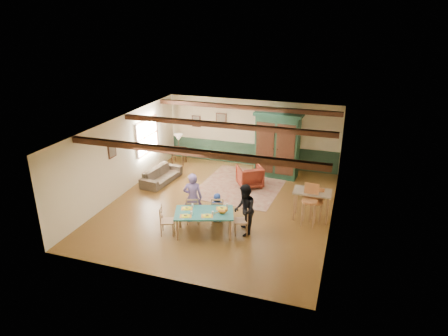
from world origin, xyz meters
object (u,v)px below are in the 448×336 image
(dining_chair_far_right, at_px, (217,209))
(sofa, at_px, (162,175))
(person_man, at_px, (193,198))
(person_woman, at_px, (245,210))
(person_child, at_px, (217,208))
(armchair, at_px, (250,176))
(armoire, at_px, (277,145))
(dining_chair_end_right, at_px, (241,220))
(dining_chair_end_left, at_px, (167,220))
(bar_stool_right, at_px, (316,206))
(dining_chair_far_left, at_px, (193,210))
(dining_table, at_px, (204,223))
(end_table, at_px, (179,156))
(bar_stool_left, at_px, (309,206))
(table_lamp, at_px, (178,141))
(counter_table, at_px, (311,205))
(cat, at_px, (222,211))

(dining_chair_far_right, distance_m, sofa, 3.73)
(person_man, bearing_deg, person_woman, 154.13)
(person_child, distance_m, armchair, 2.83)
(armoire, bearing_deg, dining_chair_end_right, -87.46)
(dining_chair_end_left, xyz_separation_m, sofa, (-1.85, 3.32, -0.16))
(armoire, bearing_deg, bar_stool_right, -56.26)
(dining_chair_far_left, distance_m, dining_chair_end_left, 0.94)
(dining_chair_end_left, relative_size, armchair, 1.01)
(dining_table, bearing_deg, person_child, 82.22)
(armchair, bearing_deg, dining_chair_end_left, 38.87)
(person_woman, bearing_deg, dining_chair_end_left, -90.00)
(end_table, bearing_deg, dining_chair_end_left, -69.00)
(person_man, distance_m, bar_stool_left, 3.42)
(dining_chair_end_right, bearing_deg, person_man, -117.30)
(table_lamp, bearing_deg, person_child, -52.97)
(armchair, height_order, end_table, armchair)
(bar_stool_right, bearing_deg, dining_chair_far_left, -156.82)
(dining_table, relative_size, dining_chair_far_right, 1.89)
(dining_table, distance_m, dining_chair_end_right, 1.04)
(person_man, height_order, sofa, person_man)
(bar_stool_left, bearing_deg, end_table, 151.32)
(dining_table, xyz_separation_m, bar_stool_left, (2.73, 1.43, 0.29))
(counter_table, distance_m, bar_stool_left, 0.44)
(bar_stool_right, bearing_deg, person_child, -158.13)
(dining_chair_far_left, xyz_separation_m, dining_chair_far_right, (0.68, 0.23, 0.00))
(dining_chair_end_left, distance_m, bar_stool_left, 4.12)
(dining_chair_far_left, bearing_deg, dining_chair_end_right, 155.08)
(person_man, relative_size, bar_stool_left, 1.23)
(person_man, bearing_deg, counter_table, -177.93)
(table_lamp, height_order, counter_table, table_lamp)
(table_lamp, xyz_separation_m, counter_table, (5.76, -3.09, -0.51))
(counter_table, distance_m, bar_stool_right, 0.21)
(dining_table, distance_m, dining_chair_far_left, 0.75)
(dining_chair_end_right, relative_size, armoire, 0.35)
(dining_chair_end_right, relative_size, bar_stool_left, 0.68)
(person_woman, relative_size, person_child, 1.64)
(person_child, distance_m, counter_table, 2.84)
(cat, relative_size, sofa, 0.17)
(dining_chair_end_left, xyz_separation_m, table_lamp, (-2.02, 5.26, 0.54))
(dining_chair_end_left, relative_size, bar_stool_right, 0.82)
(dining_chair_far_left, relative_size, table_lamp, 1.41)
(dining_table, xyz_separation_m, person_man, (-0.57, 0.57, 0.44))
(bar_stool_left, bearing_deg, armchair, 139.92)
(person_child, bearing_deg, dining_chair_end_left, 27.30)
(dining_chair_end_right, height_order, person_child, person_child)
(end_table, bearing_deg, table_lamp, 0.00)
(dining_chair_end_left, relative_size, person_woman, 0.58)
(armoire, xyz_separation_m, end_table, (-4.08, 0.05, -0.91))
(sofa, bearing_deg, armchair, -72.62)
(armoire, distance_m, end_table, 4.18)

